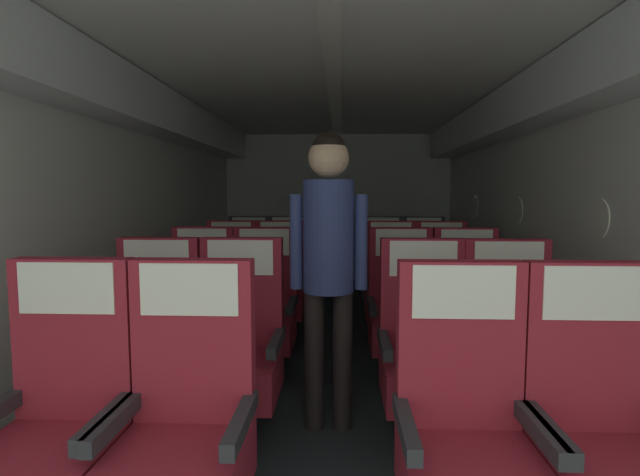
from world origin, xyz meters
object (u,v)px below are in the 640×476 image
seat_d_right_window (391,290)px  seat_a_right_window (466,439)px  seat_a_left_aisle (184,433)px  flight_attendant (329,247)px  seat_b_left_window (153,351)px  seat_c_right_window (402,314)px  seat_b_right_window (424,354)px  seat_d_right_aisle (442,290)px  seat_e_right_aisle (424,274)px  seat_d_left_aisle (279,288)px  seat_b_left_aisle (238,351)px  seat_c_left_window (200,311)px  seat_c_right_aisle (468,315)px  seat_d_left_window (230,288)px  seat_c_left_aisle (263,312)px  seat_a_left_window (58,429)px  seat_b_right_aisle (512,356)px  seat_e_left_window (248,273)px  seat_e_left_aisle (288,273)px  seat_a_right_aisle (602,442)px  seat_e_right_window (382,273)px

seat_d_right_window → seat_a_right_window: bearing=-90.2°
seat_a_left_aisle → flight_attendant: size_ratio=0.65×
seat_b_left_window → seat_c_right_window: same height
flight_attendant → seat_a_right_window: bearing=-41.8°
seat_b_right_window → seat_d_right_window: (0.00, 1.79, 0.00)m
seat_a_left_aisle → seat_d_right_window: (1.04, 2.72, 0.00)m
seat_d_right_aisle → seat_e_right_aisle: same height
seat_d_left_aisle → seat_e_right_aisle: same height
seat_b_left_window → seat_d_left_aisle: 1.89m
seat_b_left_aisle → seat_c_left_window: bearing=118.2°
seat_a_left_aisle → seat_c_right_aisle: bearing=50.4°
seat_d_left_window → seat_c_left_aisle: bearing=-63.0°
seat_a_left_window → seat_b_left_window: (0.00, 0.91, 0.00)m
seat_c_right_window → seat_c_left_window: bearing=179.9°
seat_a_left_window → flight_attendant: bearing=44.6°
seat_b_right_aisle → seat_c_left_aisle: size_ratio=1.00×
seat_b_left_aisle → seat_c_right_aisle: 1.75m
seat_d_left_aisle → seat_e_left_window: 1.00m
seat_e_left_aisle → seat_a_left_aisle: bearing=-89.8°
seat_d_left_window → seat_a_left_aisle: bearing=-80.3°
seat_d_left_aisle → seat_e_left_window: (-0.47, 0.88, 0.00)m
seat_b_left_window → seat_b_right_window: same height
seat_a_right_window → seat_c_right_aisle: same height
seat_b_left_window → seat_c_left_aisle: (0.48, 0.91, 0.00)m
seat_a_right_aisle → seat_a_left_aisle: bearing=180.0°
seat_a_left_aisle → seat_b_right_aisle: size_ratio=1.00×
seat_a_left_aisle → seat_b_left_window: 1.04m
seat_e_right_window → seat_e_left_window: bearing=-179.5°
seat_b_left_window → seat_c_left_aisle: bearing=62.4°
seat_b_right_window → seat_a_right_window: bearing=-90.5°
seat_b_right_window → seat_c_left_window: same height
seat_a_left_aisle → seat_b_right_aisle: 1.76m
seat_a_right_aisle → flight_attendant: bearing=135.5°
seat_b_left_window → flight_attendant: (0.99, 0.06, 0.58)m
seat_b_left_window → seat_a_right_aisle: bearing=-24.8°
seat_a_right_aisle → seat_b_right_window: same height
seat_c_right_window → seat_e_left_window: size_ratio=1.00×
seat_a_right_window → flight_attendant: 1.25m
seat_b_left_aisle → seat_c_right_window: 1.36m
seat_a_left_aisle → seat_d_right_aisle: bearing=61.1°
seat_d_right_window → seat_c_left_window: bearing=-149.6°
seat_c_left_window → seat_e_right_window: 2.36m
seat_c_right_aisle → seat_d_left_aisle: bearing=148.4°
seat_d_left_window → seat_c_left_window: bearing=-91.2°
seat_b_left_window → seat_b_right_aisle: size_ratio=1.00×
seat_b_left_window → seat_d_left_window: same height
seat_a_right_window → seat_b_right_aisle: bearing=62.6°
seat_b_right_window → seat_e_left_aisle: same height
seat_b_left_window → seat_d_left_aisle: size_ratio=1.00×
seat_b_left_window → seat_e_right_aisle: (1.97, 2.71, 0.00)m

